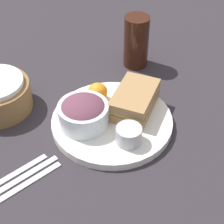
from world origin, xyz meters
TOP-DOWN VIEW (x-y plane):
  - ground_plane at (0.00, 0.00)m, footprint 4.00×4.00m
  - plate at (0.00, 0.00)m, footprint 0.27×0.27m
  - sandwich at (0.06, -0.01)m, footprint 0.15×0.12m
  - salad_bowl at (-0.05, 0.04)m, footprint 0.11×0.11m
  - dressing_cup at (-0.03, -0.07)m, footprint 0.05×0.05m
  - orange_wedge at (0.03, 0.07)m, footprint 0.05×0.05m
  - drink_glass at (0.22, 0.12)m, footprint 0.07×0.07m
  - fork at (-0.25, 0.01)m, footprint 0.19×0.03m
  - knife at (-0.25, 0.03)m, footprint 0.20×0.03m
  - spoon at (-0.25, 0.05)m, footprint 0.17×0.03m

SIDE VIEW (x-z plane):
  - ground_plane at x=0.00m, z-range 0.00..0.00m
  - fork at x=-0.25m, z-range 0.00..0.01m
  - knife at x=-0.25m, z-range 0.00..0.01m
  - spoon at x=-0.25m, z-range 0.00..0.01m
  - plate at x=0.00m, z-range 0.00..0.02m
  - dressing_cup at x=-0.03m, z-range 0.02..0.06m
  - orange_wedge at x=0.03m, z-range 0.02..0.06m
  - sandwich at x=0.06m, z-range 0.02..0.07m
  - salad_bowl at x=-0.05m, z-range 0.02..0.08m
  - drink_glass at x=0.22m, z-range 0.00..0.14m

